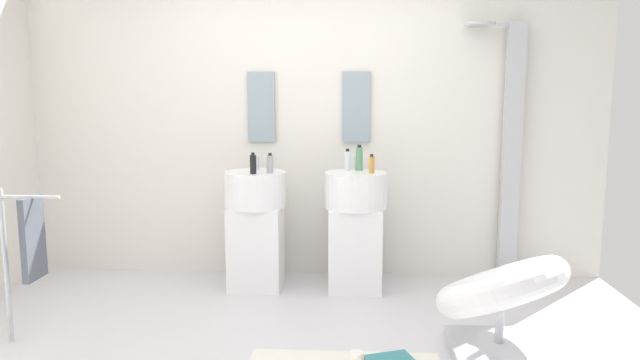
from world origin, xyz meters
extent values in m
cube|color=silver|center=(0.00, 0.00, -0.02)|extent=(4.80, 3.60, 0.04)
cube|color=silver|center=(0.00, 1.65, 1.30)|extent=(4.80, 0.10, 2.60)
cube|color=white|center=(-0.39, 1.22, 0.32)|extent=(0.40, 0.40, 0.64)
cylinder|color=white|center=(-0.39, 1.22, 0.78)|extent=(0.47, 0.47, 0.27)
cylinder|color=#B7BABF|center=(-0.39, 1.35, 0.96)|extent=(0.02, 0.02, 0.10)
cube|color=white|center=(0.39, 1.22, 0.32)|extent=(0.40, 0.40, 0.64)
cylinder|color=white|center=(0.39, 1.22, 0.78)|extent=(0.47, 0.47, 0.27)
cylinder|color=#B7BABF|center=(0.39, 1.35, 0.96)|extent=(0.02, 0.02, 0.10)
cube|color=#8C9EA8|center=(-0.39, 1.58, 1.39)|extent=(0.22, 0.03, 0.56)
cube|color=#8C9EA8|center=(0.39, 1.58, 1.39)|extent=(0.22, 0.03, 0.56)
cube|color=#B7BABF|center=(1.62, 1.53, 1.02)|extent=(0.14, 0.08, 2.05)
cylinder|color=#B7BABF|center=(1.47, 1.51, 2.03)|extent=(0.30, 0.02, 0.02)
cylinder|color=#B7BABF|center=(1.32, 1.48, 2.03)|extent=(0.24, 0.24, 0.02)
cube|color=#B7BABF|center=(1.22, 0.12, 0.03)|extent=(0.56, 0.50, 0.06)
cylinder|color=#B7BABF|center=(1.22, 0.12, 0.20)|extent=(0.05, 0.05, 0.34)
torus|color=white|center=(1.22, 0.12, 0.40)|extent=(1.10, 1.10, 0.49)
cylinder|color=#B7BABF|center=(-1.72, 0.11, 0.47)|extent=(0.03, 0.03, 0.95)
cylinder|color=#B7BABF|center=(-1.54, 0.11, 0.90)|extent=(0.36, 0.02, 0.02)
cube|color=#4C515B|center=(-1.54, 0.11, 0.65)|extent=(0.04, 0.22, 0.50)
cylinder|color=black|center=(-0.38, 1.09, 0.98)|extent=(0.05, 0.05, 0.14)
cylinder|color=black|center=(-0.38, 1.09, 1.06)|extent=(0.03, 0.03, 0.02)
cylinder|color=silver|center=(0.32, 1.32, 0.99)|extent=(0.05, 0.05, 0.15)
cylinder|color=black|center=(0.32, 1.32, 1.07)|extent=(0.03, 0.03, 0.02)
cylinder|color=#4C72B7|center=(-0.28, 1.28, 0.96)|extent=(0.04, 0.04, 0.10)
cylinder|color=black|center=(-0.28, 1.28, 1.03)|extent=(0.02, 0.02, 0.02)
cylinder|color=#C68C38|center=(0.50, 1.19, 0.97)|extent=(0.04, 0.04, 0.12)
cylinder|color=black|center=(0.50, 1.19, 1.04)|extent=(0.02, 0.02, 0.02)
cylinder|color=#99999E|center=(-0.26, 1.14, 0.98)|extent=(0.05, 0.05, 0.13)
cylinder|color=black|center=(-0.26, 1.14, 1.05)|extent=(0.03, 0.03, 0.02)
cylinder|color=#59996B|center=(0.41, 1.34, 1.00)|extent=(0.05, 0.05, 0.18)
cylinder|color=black|center=(0.41, 1.34, 1.10)|extent=(0.03, 0.03, 0.02)
camera|label=1|loc=(0.36, -3.22, 1.50)|focal=33.14mm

